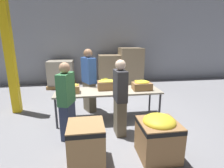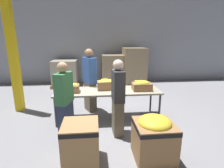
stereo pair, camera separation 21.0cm
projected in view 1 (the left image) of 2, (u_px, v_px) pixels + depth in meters
The scene contains 15 objects.
ground_plane at pixel (108, 118), 4.51m from camera, with size 30.00×30.00×0.00m, color gray.
wall_back at pixel (96, 39), 7.99m from camera, with size 16.00×0.08×4.00m.
sorting_table at pixel (108, 92), 4.34m from camera, with size 2.57×0.80×0.76m.
banana_box_0 at pixel (71, 88), 4.10m from camera, with size 0.39×0.30×0.24m.
banana_box_1 at pixel (107, 84), 4.37m from camera, with size 0.48×0.30×0.27m.
banana_box_2 at pixel (142, 85), 4.34m from camera, with size 0.46×0.31×0.26m.
volunteer_0 at pixel (67, 102), 3.45m from camera, with size 0.33×0.47×1.57m.
volunteer_1 at pixel (120, 99), 3.60m from camera, with size 0.24×0.44×1.60m.
volunteer_2 at pixel (89, 81), 4.82m from camera, with size 0.41×0.52×1.74m.
donation_bin_0 at pixel (86, 143), 2.79m from camera, with size 0.57×0.57×0.70m.
donation_bin_1 at pixel (158, 135), 2.96m from camera, with size 0.64×0.64×0.77m.
support_pillar at pixel (8, 39), 4.45m from camera, with size 0.20×0.20×4.00m.
pallet_stack_0 at pixel (61, 74), 7.49m from camera, with size 1.11×1.11×1.12m.
pallet_stack_1 at pixel (130, 67), 7.68m from camera, with size 1.04×1.04×1.63m.
pallet_stack_2 at pixel (109, 70), 7.71m from camera, with size 0.99×0.99×1.33m.
Camera 1 is at (-0.52, -4.12, 1.98)m, focal length 28.00 mm.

